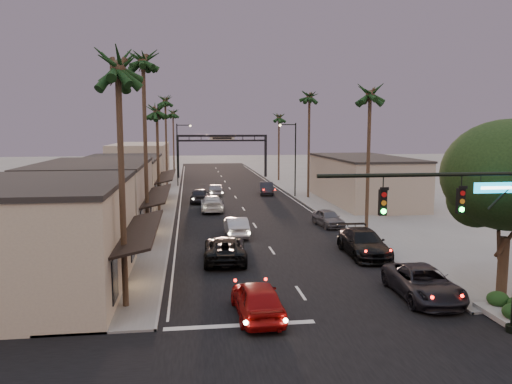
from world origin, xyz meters
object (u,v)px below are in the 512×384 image
object	(u,v)px
palm_lb	(143,55)
curbside_near	(423,283)
palm_far	(173,111)
palm_la	(117,58)
palm_ra	(370,89)
palm_ld	(165,98)
arch	(222,145)
oncoming_red	(257,299)
traffic_signal	(476,212)
palm_rc	(279,115)
corner_tree	(511,180)
oncoming_pickup	(225,249)
palm_rb	(309,93)
streetlight_right	(293,154)
curbside_black	(364,243)
palm_lc	(157,107)
oncoming_silver	(236,227)
streetlight_left	(179,150)

from	to	relation	value
palm_lb	curbside_near	world-z (taller)	palm_lb
curbside_near	palm_lb	bearing A→B (deg)	139.25
curbside_near	palm_far	bearing A→B (deg)	103.94
palm_la	palm_ra	bearing A→B (deg)	41.09
palm_ld	palm_ra	distance (m)	35.47
arch	curbside_near	size ratio (longest dim) A/B	2.71
arch	oncoming_red	world-z (taller)	arch
traffic_signal	palm_rc	world-z (taller)	palm_rc
corner_tree	oncoming_pickup	distance (m)	16.71
arch	palm_rb	world-z (taller)	palm_rb
streetlight_right	curbside_near	distance (m)	36.85
palm_rb	curbside_near	xyz separation A→B (m)	(-2.77, -35.55, -11.64)
palm_lb	palm_far	distance (m)	56.03
traffic_signal	curbside_black	size ratio (longest dim) A/B	1.43
oncoming_red	oncoming_pickup	bearing A→B (deg)	-87.86
curbside_near	palm_lc	bearing A→B (deg)	120.10
palm_lc	curbside_black	size ratio (longest dim) A/B	2.05
palm_lb	palm_rc	distance (m)	45.48
corner_tree	curbside_near	distance (m)	6.43
palm_la	curbside_black	size ratio (longest dim) A/B	2.22
palm_ld	palm_rc	xyz separation A→B (m)	(17.20, 9.00, -1.95)
palm_la	curbside_near	bearing A→B (deg)	-2.20
oncoming_silver	streetlight_right	bearing A→B (deg)	-113.55
corner_tree	palm_ra	bearing A→B (deg)	93.03
arch	palm_la	bearing A→B (deg)	-98.03
palm_lb	oncoming_red	world-z (taller)	palm_lb
palm_rc	oncoming_silver	world-z (taller)	palm_rc
arch	palm_ra	world-z (taller)	palm_ra
palm_far	oncoming_pickup	world-z (taller)	palm_far
curbside_black	traffic_signal	bearing A→B (deg)	-89.19
streetlight_left	palm_ra	xyz separation A→B (m)	(15.52, -34.00, 6.11)
streetlight_left	palm_la	distance (m)	49.41
palm_rc	curbside_black	xyz separation A→B (m)	(-2.82, -47.19, -9.61)
streetlight_right	oncoming_red	bearing A→B (deg)	-104.15
traffic_signal	oncoming_pickup	world-z (taller)	traffic_signal
corner_tree	palm_far	size ratio (longest dim) A/B	0.67
palm_la	palm_lc	xyz separation A→B (m)	(-0.00, 27.00, -0.97)
oncoming_silver	palm_rc	bearing A→B (deg)	-105.43
palm_ld	palm_rb	xyz separation A→B (m)	(17.20, -11.00, 0.00)
palm_far	oncoming_red	bearing A→B (deg)	-85.43
arch	oncoming_pickup	distance (m)	53.55
streetlight_right	palm_rb	bearing A→B (deg)	-30.76
palm_lc	arch	bearing A→B (deg)	75.80
palm_rb	oncoming_red	distance (m)	40.26
curbside_near	oncoming_silver	bearing A→B (deg)	119.18
palm_lc	palm_rc	xyz separation A→B (m)	(17.20, 28.00, 0.00)
palm_rb	arch	bearing A→B (deg)	108.30
traffic_signal	palm_far	world-z (taller)	palm_far
arch	oncoming_red	bearing A→B (deg)	-92.40
palm_la	palm_lb	distance (m)	13.14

